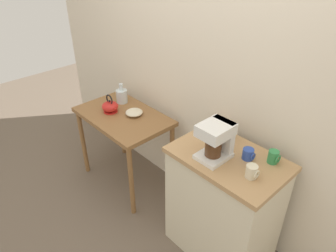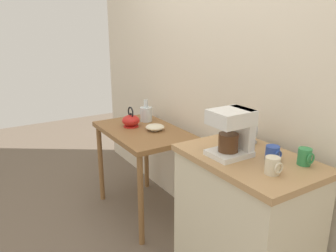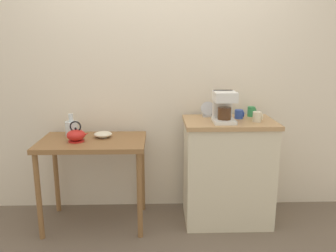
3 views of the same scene
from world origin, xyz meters
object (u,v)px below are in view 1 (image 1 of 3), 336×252
Objects in this scene: mug_small_cream at (252,172)px; table_clock at (225,131)px; teakettle at (110,106)px; mug_blue at (248,154)px; bowl_stoneware at (134,112)px; glass_carafe_vase at (122,96)px; mug_tall_green at (273,157)px; coffee_maker at (217,139)px.

mug_small_cream is 0.45m from table_clock.
teakettle is 1.41m from mug_blue.
mug_small_cream is (1.32, -0.10, 0.17)m from bowl_stoneware.
mug_tall_green is at bearing 1.89° from glass_carafe_vase.
mug_blue reaches higher than teakettle.
teakettle is 0.72× the size of coffee_maker.
glass_carafe_vase is (-0.09, 0.19, 0.01)m from teakettle.
mug_small_cream is (1.60, -0.17, 0.13)m from glass_carafe_vase.
mug_small_cream reaches higher than mug_blue.
glass_carafe_vase is 2.45× the size of mug_blue.
teakettle is 1.56m from mug_tall_green.
mug_small_cream is at bearing -48.89° from mug_blue.
table_clock is (-0.27, 0.09, 0.02)m from mug_blue.
bowl_stoneware is at bearing 31.12° from teakettle.
coffee_maker is at bearing 179.50° from mug_small_cream.
coffee_maker is 2.94× the size of mug_tall_green.
mug_blue reaches higher than glass_carafe_vase.
bowl_stoneware is 0.80× the size of glass_carafe_vase.
table_clock is at bearing -179.99° from mug_tall_green.
table_clock is (-0.40, -0.00, 0.02)m from mug_tall_green.
mug_tall_green is 0.40m from table_clock.
coffee_maker is at bearing -7.36° from glass_carafe_vase.
glass_carafe_vase is at bearing -177.50° from table_clock.
table_clock reaches higher than glass_carafe_vase.
table_clock is (-0.39, 0.23, 0.02)m from mug_small_cream.
mug_blue is at bearing 6.57° from teakettle.
coffee_maker is at bearing -140.14° from mug_blue.
teakettle is (-0.20, -0.12, 0.03)m from bowl_stoneware.
teakettle is 1.37× the size of table_clock.
mug_blue is 0.16m from mug_tall_green.
glass_carafe_vase is 2.23× the size of mug_tall_green.
mug_blue is (0.16, 0.14, -0.10)m from coffee_maker.
coffee_maker is 0.38m from mug_tall_green.
coffee_maker is (1.03, -0.10, 0.27)m from bowl_stoneware.
mug_tall_green is at bearing 32.86° from mug_blue.
teakettle is at bearing -148.88° from bowl_stoneware.
coffee_maker is at bearing -143.13° from mug_tall_green.
table_clock is (1.22, 0.05, 0.14)m from glass_carafe_vase.
coffee_maker is 3.22× the size of mug_blue.
coffee_maker is (1.32, -0.17, 0.23)m from glass_carafe_vase.
mug_blue is at bearing 131.11° from mug_small_cream.
teakettle is 2.11× the size of mug_tall_green.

